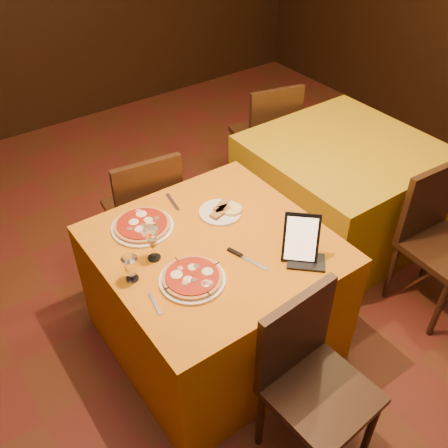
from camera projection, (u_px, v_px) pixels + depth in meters
floor at (268, 372)px, 2.79m from camera, size 6.00×7.00×0.01m
main_table at (214, 294)px, 2.73m from camera, size 1.10×1.10×0.75m
side_table at (338, 192)px, 3.48m from camera, size 1.10×1.10×0.75m
chair_main_near at (321, 394)px, 2.17m from camera, size 0.46×0.46×0.91m
chair_main_far at (142, 209)px, 3.20m from camera, size 0.48×0.48×0.91m
chair_side_near at (445, 249)px, 2.90m from camera, size 0.50×0.50×0.91m
chair_side_far at (263, 134)px, 3.95m from camera, size 0.58×0.58×0.91m
pizza_near at (192, 279)px, 2.28m from camera, size 0.31×0.31×0.03m
pizza_far at (142, 226)px, 2.57m from camera, size 0.32×0.32×0.03m
cutlet_dish at (220, 211)px, 2.67m from camera, size 0.23×0.23×0.03m
wine_glass at (153, 243)px, 2.35m from camera, size 0.10×0.10×0.19m
water_glass at (131, 269)px, 2.26m from camera, size 0.07×0.07×0.13m
tablet at (301, 238)px, 2.34m from camera, size 0.19×0.19×0.23m
knife at (249, 260)px, 2.39m from camera, size 0.08×0.21×0.01m
fork_near at (155, 304)px, 2.18m from camera, size 0.04×0.14×0.01m
fork_far at (173, 202)px, 2.75m from camera, size 0.05×0.17×0.01m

